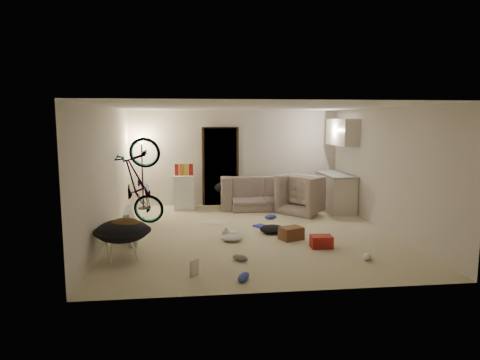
{
  "coord_description": "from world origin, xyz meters",
  "views": [
    {
      "loc": [
        -1.19,
        -8.27,
        2.25
      ],
      "look_at": [
        -0.15,
        0.6,
        0.99
      ],
      "focal_mm": 32.0,
      "sensor_mm": 36.0,
      "label": 1
    }
  ],
  "objects": [
    {
      "name": "snack_box_1",
      "position": [
        -1.42,
        2.55,
        1.0
      ],
      "size": [
        0.11,
        0.09,
        0.3
      ],
      "primitive_type": "cube",
      "rotation": [
        0.0,
        0.0,
        -0.18
      ],
      "color": "#C66418",
      "rests_on": "mini_fridge"
    },
    {
      "name": "armchair",
      "position": [
        1.68,
        1.8,
        0.35
      ],
      "size": [
        1.39,
        1.41,
        0.69
      ],
      "primitive_type": "imported",
      "rotation": [
        0.0,
        0.0,
        2.26
      ],
      "color": "#3E463D",
      "rests_on": "floor"
    },
    {
      "name": "counter_top",
      "position": [
        2.43,
        2.0,
        0.9
      ],
      "size": [
        0.64,
        1.54,
        0.04
      ],
      "primitive_type": "cube",
      "color": "gray",
      "rests_on": "kitchen_counter"
    },
    {
      "name": "wall_front",
      "position": [
        0.0,
        -3.01,
        1.25
      ],
      "size": [
        5.5,
        0.02,
        2.5
      ],
      "primitive_type": "cube",
      "color": "beige",
      "rests_on": "floor"
    },
    {
      "name": "book_blue",
      "position": [
        0.29,
        0.43,
        0.02
      ],
      "size": [
        0.38,
        0.41,
        0.03
      ],
      "primitive_type": "cube",
      "rotation": [
        0.0,
        0.0,
        0.55
      ],
      "color": "#2F3AAC",
      "rests_on": "floor"
    },
    {
      "name": "clothes_lump_a",
      "position": [
        0.42,
        -0.06,
        0.08
      ],
      "size": [
        0.53,
        0.46,
        0.16
      ],
      "primitive_type": "ellipsoid",
      "rotation": [
        0.0,
        0.0,
        0.05
      ],
      "color": "black",
      "rests_on": "floor"
    },
    {
      "name": "sofa_drape",
      "position": [
        -0.31,
        2.45,
        0.54
      ],
      "size": [
        0.58,
        0.49,
        0.28
      ],
      "primitive_type": "ellipsoid",
      "rotation": [
        0.0,
        0.0,
        -0.05
      ],
      "color": "black",
      "rests_on": "sofa"
    },
    {
      "name": "shoe_4",
      "position": [
        1.64,
        -1.86,
        0.06
      ],
      "size": [
        0.25,
        0.32,
        0.11
      ],
      "primitive_type": "ellipsoid",
      "rotation": [
        0.0,
        0.0,
        1.04
      ],
      "color": "white",
      "rests_on": "floor"
    },
    {
      "name": "tv_box",
      "position": [
        -2.3,
        -0.34,
        0.31
      ],
      "size": [
        0.31,
        0.94,
        0.62
      ],
      "primitive_type": "cube",
      "rotation": [
        0.0,
        -0.21,
        0.08
      ],
      "color": "silver",
      "rests_on": "floor"
    },
    {
      "name": "book_asset",
      "position": [
        -1.22,
        -2.34,
        0.01
      ],
      "size": [
        0.29,
        0.3,
        0.02
      ],
      "primitive_type": "imported",
      "rotation": [
        0.0,
        0.0,
        0.73
      ],
      "color": "#A21D18",
      "rests_on": "floor"
    },
    {
      "name": "shoe_3",
      "position": [
        -0.42,
        -1.7,
        0.05
      ],
      "size": [
        0.3,
        0.28,
        0.11
      ],
      "primitive_type": "ellipsoid",
      "rotation": [
        0.0,
        0.0,
        -0.72
      ],
      "color": "slate",
      "rests_on": "floor"
    },
    {
      "name": "kitchen_counter",
      "position": [
        2.43,
        2.0,
        0.44
      ],
      "size": [
        0.6,
        1.5,
        0.88
      ],
      "primitive_type": "cube",
      "color": "beige",
      "rests_on": "floor"
    },
    {
      "name": "hoodie",
      "position": [
        -2.25,
        -1.41,
        0.58
      ],
      "size": [
        0.51,
        0.44,
        0.22
      ],
      "primitive_type": "ellipsoid",
      "rotation": [
        0.0,
        0.0,
        0.09
      ],
      "color": "#52371C",
      "rests_on": "saucer_chair"
    },
    {
      "name": "clothes_lump_b",
      "position": [
        1.09,
        2.55,
        0.07
      ],
      "size": [
        0.49,
        0.44,
        0.14
      ],
      "primitive_type": "ellipsoid",
      "rotation": [
        0.0,
        0.0,
        0.12
      ],
      "color": "black",
      "rests_on": "floor"
    },
    {
      "name": "bicycle",
      "position": [
        -2.3,
        0.97,
        0.5
      ],
      "size": [
        2.0,
        1.05,
        1.11
      ],
      "primitive_type": "imported",
      "rotation": [
        0.0,
        -0.17,
        1.45
      ],
      "color": "black",
      "rests_on": "floor"
    },
    {
      "name": "kitchen_uppers",
      "position": [
        2.56,
        2.0,
        1.95
      ],
      "size": [
        0.38,
        1.4,
        0.65
      ],
      "primitive_type": "cube",
      "color": "beige",
      "rests_on": "wall_right"
    },
    {
      "name": "floor_lamp",
      "position": [
        -2.4,
        2.65,
        1.31
      ],
      "size": [
        0.28,
        0.28,
        1.81
      ],
      "color": "black",
      "rests_on": "floor"
    },
    {
      "name": "saucer_chair",
      "position": [
        -2.3,
        -1.38,
        0.39
      ],
      "size": [
        0.92,
        0.92,
        0.65
      ],
      "color": "silver",
      "rests_on": "floor"
    },
    {
      "name": "shoe_2",
      "position": [
        -0.47,
        -2.55,
        0.06
      ],
      "size": [
        0.26,
        0.32,
        0.11
      ],
      "primitive_type": "ellipsoid",
      "rotation": [
        0.0,
        0.0,
        1.04
      ],
      "color": "#2F3AAC",
      "rests_on": "floor"
    },
    {
      "name": "wall_left",
      "position": [
        -2.76,
        0.0,
        1.25
      ],
      "size": [
        0.02,
        6.0,
        2.5
      ],
      "primitive_type": "cube",
      "color": "beige",
      "rests_on": "floor"
    },
    {
      "name": "doorway",
      "position": [
        -0.4,
        2.97,
        1.02
      ],
      "size": [
        0.85,
        0.1,
        2.04
      ],
      "primitive_type": "cube",
      "color": "black",
      "rests_on": "floor"
    },
    {
      "name": "snack_box_3",
      "position": [
        -1.18,
        2.55,
        1.0
      ],
      "size": [
        0.11,
        0.08,
        0.3
      ],
      "primitive_type": "cube",
      "rotation": [
        0.0,
        0.0,
        0.1
      ],
      "color": "#A21D18",
      "rests_on": "mini_fridge"
    },
    {
      "name": "juicer",
      "position": [
        -0.54,
        -0.37,
        0.09
      ],
      "size": [
        0.16,
        0.16,
        0.23
      ],
      "color": "beige",
      "rests_on": "floor"
    },
    {
      "name": "door_trim",
      "position": [
        -0.4,
        2.94,
        1.02
      ],
      "size": [
        0.97,
        0.04,
        2.1
      ],
      "primitive_type": "cube",
      "color": "black",
      "rests_on": "floor"
    },
    {
      "name": "ceiling",
      "position": [
        0.0,
        0.0,
        2.51
      ],
      "size": [
        5.5,
        6.0,
        0.02
      ],
      "primitive_type": "cube",
      "color": "white",
      "rests_on": "wall_back"
    },
    {
      "name": "mini_fridge",
      "position": [
        -1.37,
        2.55,
        0.43
      ],
      "size": [
        0.52,
        0.52,
        0.86
      ],
      "primitive_type": "cube",
      "rotation": [
        0.0,
        0.0,
        0.03
      ],
      "color": "white",
      "rests_on": "floor"
    },
    {
      "name": "drink_case_a",
      "position": [
        0.69,
        -0.56,
        0.12
      ],
      "size": [
        0.5,
        0.44,
        0.24
      ],
      "primitive_type": "cube",
      "rotation": [
        0.0,
        0.0,
        0.41
      ],
      "color": "brown",
      "rests_on": "floor"
    },
    {
      "name": "book_white",
      "position": [
        -0.39,
        0.1,
        0.01
      ],
      "size": [
        0.19,
        0.24,
        0.02
      ],
      "primitive_type": "cube",
      "rotation": [
        0.0,
        0.0,
        0.06
      ],
      "color": "silver",
      "rests_on": "floor"
    },
    {
      "name": "snack_box_0",
      "position": [
        -1.54,
        2.55,
        1.0
      ],
      "size": [
        0.1,
        0.07,
        0.3
      ],
      "primitive_type": "cube",
      "rotation": [
        0.0,
        0.0,
        0.03
      ],
      "color": "#A21D18",
      "rests_on": "mini_fridge"
    },
    {
      "name": "sofa",
      "position": [
        0.64,
        2.45,
        0.31
      ],
      "size": [
        2.16,
        0.87,
        0.63
      ],
      "primitive_type": "imported",
      "rotation": [
        0.0,
        0.0,
        3.15
      ],
      "color": "#3E463D",
      "rests_on": "floor"
    },
    {
      "name": "wall_right",
      "position": [
        2.76,
        0.0,
        1.25
      ],
      "size": [
        0.02,
        6.0,
        2.5
      ],
      "primitive_type": "cube",
      "color": "beige",
      "rests_on": "floor"
    },
    {
      "name": "clothes_lump_c",
      "position": [
        -0.44,
        -0.53,
        0.06
      ],
      "size": [
        0.46,
        0.41,
        0.12
      ],
      "primitive_type": "ellipsoid",
      "rotation": [
        0.0,
        0.0,
        -0.17
      ],
      "color": "silver",
      "rests_on": "floor"
    },
    {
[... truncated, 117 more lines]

